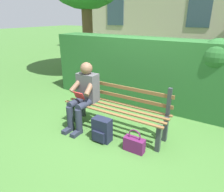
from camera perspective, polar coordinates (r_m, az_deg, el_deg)
ground at (r=3.80m, az=0.81°, el=-9.57°), size 60.00×60.00×0.00m
park_bench at (r=3.63m, az=1.36°, el=-3.08°), size 1.90×0.49×0.92m
person_seated at (r=3.76m, az=-7.80°, el=0.67°), size 0.44×0.73×1.19m
hedge_backdrop at (r=4.76m, az=9.74°, el=7.04°), size 4.65×0.75×1.59m
backpack at (r=3.43m, az=-2.81°, el=-9.41°), size 0.31×0.25×0.40m
handbag at (r=3.24m, az=6.19°, el=-13.11°), size 0.32×0.13×0.38m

